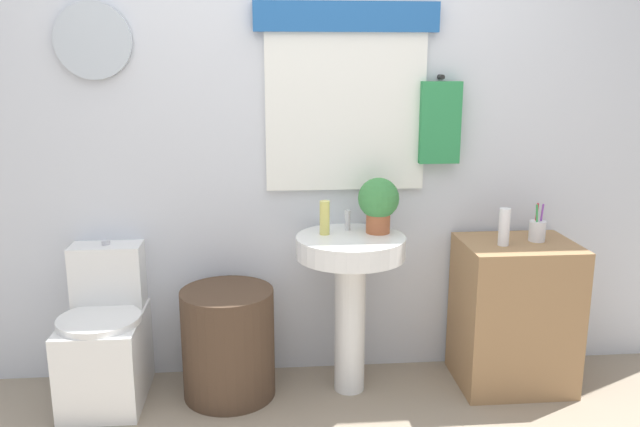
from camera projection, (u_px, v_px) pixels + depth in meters
name	position (u px, v px, depth m)	size (l,w,h in m)	color
back_wall	(299.00, 122.00, 3.18)	(4.40, 0.18, 2.60)	silver
toilet	(106.00, 341.00, 3.08)	(0.38, 0.51, 0.75)	white
laundry_hamper	(228.00, 343.00, 3.10)	(0.45, 0.45, 0.54)	#4C3828
pedestal_sink	(350.00, 275.00, 3.08)	(0.52, 0.52, 0.79)	white
faucet	(348.00, 220.00, 3.14)	(0.03, 0.03, 0.10)	silver
wooden_cabinet	(514.00, 314.00, 3.20)	(0.55, 0.44, 0.74)	#9E754C
soap_bottle	(325.00, 218.00, 3.05)	(0.05, 0.05, 0.16)	#DBD166
potted_plant	(378.00, 202.00, 3.07)	(0.20, 0.20, 0.27)	#AD5B38
lotion_bottle	(504.00, 227.00, 3.04)	(0.05, 0.05, 0.18)	white
toothbrush_cup	(537.00, 230.00, 3.13)	(0.08, 0.08, 0.19)	silver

